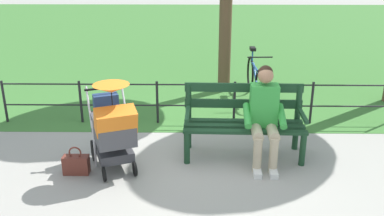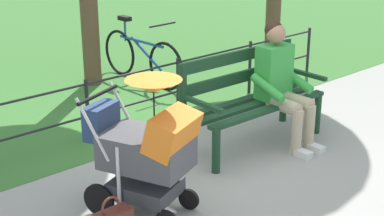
{
  "view_description": "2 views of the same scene",
  "coord_description": "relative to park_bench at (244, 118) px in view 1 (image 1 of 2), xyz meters",
  "views": [
    {
      "loc": [
        -0.03,
        5.21,
        2.66
      ],
      "look_at": [
        0.04,
        0.07,
        0.73
      ],
      "focal_mm": 39.95,
      "sensor_mm": 36.0,
      "label": 1
    },
    {
      "loc": [
        3.55,
        3.69,
        2.44
      ],
      "look_at": [
        0.28,
        0.04,
        0.65
      ],
      "focal_mm": 54.13,
      "sensor_mm": 36.0,
      "label": 2
    }
  ],
  "objects": [
    {
      "name": "park_fence",
      "position": [
        0.65,
        -1.09,
        -0.11
      ],
      "size": [
        6.19,
        0.04,
        0.7
      ],
      "color": "black",
      "rests_on": "ground"
    },
    {
      "name": "ground_plane",
      "position": [
        0.65,
        0.12,
        -0.53
      ],
      "size": [
        60.0,
        60.0,
        0.0
      ],
      "primitive_type": "plane",
      "color": "#9E9B93"
    },
    {
      "name": "person_on_bench",
      "position": [
        -0.24,
        0.22,
        0.15
      ],
      "size": [
        0.54,
        0.74,
        1.28
      ],
      "color": "tan",
      "rests_on": "ground"
    },
    {
      "name": "handbag",
      "position": [
        2.14,
        0.6,
        -0.4
      ],
      "size": [
        0.32,
        0.14,
        0.37
      ],
      "color": "brown",
      "rests_on": "ground"
    },
    {
      "name": "grass_lawn",
      "position": [
        0.65,
        -8.68,
        -0.52
      ],
      "size": [
        40.0,
        16.0,
        0.01
      ],
      "primitive_type": "cube",
      "color": "#3D7533",
      "rests_on": "ground"
    },
    {
      "name": "park_bench",
      "position": [
        0.0,
        0.0,
        0.0
      ],
      "size": [
        1.61,
        0.64,
        0.96
      ],
      "color": "#193D23",
      "rests_on": "ground"
    },
    {
      "name": "stroller",
      "position": [
        1.67,
        0.45,
        0.07
      ],
      "size": [
        0.78,
        1.0,
        1.15
      ],
      "color": "black",
      "rests_on": "ground"
    },
    {
      "name": "bicycle",
      "position": [
        -0.45,
        -2.43,
        -0.16
      ],
      "size": [
        0.44,
        1.66,
        0.89
      ],
      "color": "black",
      "rests_on": "ground"
    }
  ]
}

